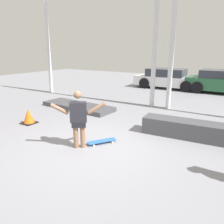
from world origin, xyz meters
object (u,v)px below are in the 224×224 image
(manual_pad, at_px, (78,106))
(parked_car_white, at_px, (168,79))
(skateboarder, at_px, (78,117))
(traffic_cone, at_px, (29,116))
(skateboard, at_px, (102,141))
(grind_box, at_px, (193,130))
(parked_car_green, at_px, (222,82))

(manual_pad, xyz_separation_m, parked_car_white, (1.66, 7.22, 0.54))
(skateboarder, relative_size, traffic_cone, 2.94)
(skateboard, xyz_separation_m, parked_car_white, (-1.38, 9.77, 0.57))
(grind_box, xyz_separation_m, parked_car_green, (-0.16, 8.11, 0.41))
(manual_pad, relative_size, traffic_cone, 6.56)
(skateboard, relative_size, parked_car_white, 0.18)
(skateboarder, bearing_deg, grind_box, 5.69)
(parked_car_white, bearing_deg, traffic_cone, -101.34)
(skateboarder, xyz_separation_m, grind_box, (2.39, 2.22, -0.58))
(manual_pad, relative_size, parked_car_white, 0.77)
(skateboarder, relative_size, parked_car_white, 0.34)
(skateboard, xyz_separation_m, grind_box, (2.04, 1.70, 0.19))
(skateboard, relative_size, parked_car_green, 0.20)
(traffic_cone, bearing_deg, parked_car_green, 62.80)
(manual_pad, height_order, parked_car_green, parked_car_green)
(grind_box, height_order, manual_pad, grind_box)
(skateboarder, xyz_separation_m, parked_car_green, (2.23, 10.33, -0.16))
(traffic_cone, bearing_deg, grind_box, 17.62)
(skateboard, height_order, parked_car_green, parked_car_green)
(skateboarder, bearing_deg, parked_car_white, 58.51)
(skateboard, relative_size, traffic_cone, 1.52)
(grind_box, xyz_separation_m, manual_pad, (-5.07, 0.84, -0.16))
(skateboard, xyz_separation_m, manual_pad, (-3.04, 2.55, 0.03))
(skateboarder, relative_size, grind_box, 0.52)
(skateboarder, height_order, skateboard, skateboarder)
(skateboard, bearing_deg, parked_car_green, 23.04)
(skateboarder, distance_m, skateboard, 0.99)
(grind_box, bearing_deg, skateboard, -140.09)
(parked_car_white, bearing_deg, parked_car_green, -0.39)
(skateboarder, xyz_separation_m, manual_pad, (-2.68, 3.06, -0.74))
(traffic_cone, bearing_deg, skateboarder, -11.71)
(parked_car_white, height_order, parked_car_green, parked_car_green)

